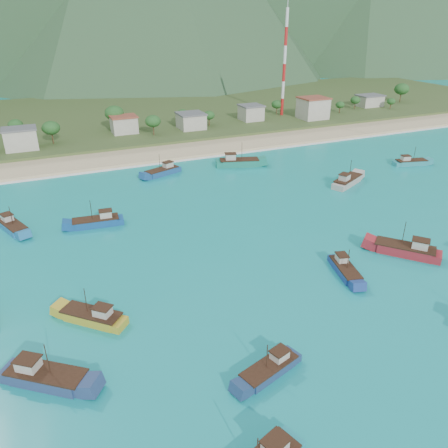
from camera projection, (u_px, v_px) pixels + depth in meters
name	position (u px, v px, depth m)	size (l,w,h in m)	color
ground	(260.00, 287.00, 70.10)	(600.00, 600.00, 0.00)	#0D8A97
beach	(140.00, 156.00, 135.27)	(400.00, 18.00, 1.20)	beige
land	(105.00, 118.00, 185.59)	(400.00, 110.00, 2.40)	#385123
surf_line	(148.00, 165.00, 127.43)	(400.00, 2.50, 0.08)	white
village	(164.00, 122.00, 157.34)	(212.68, 30.37, 7.88)	beige
vegetation	(104.00, 124.00, 150.68)	(275.86, 25.65, 9.05)	#235623
radio_tower	(284.00, 64.00, 174.39)	(1.20, 1.20, 40.48)	red
boat_0	(12.00, 227.00, 88.37)	(6.36, 10.25, 5.83)	#1E6AA1
boat_6	(410.00, 163.00, 126.69)	(10.30, 5.30, 5.84)	teal
boat_9	(238.00, 163.00, 125.77)	(13.01, 7.20, 7.37)	#167863
boat_10	(163.00, 172.00, 119.13)	(10.97, 6.60, 6.23)	navy
boat_12	(406.00, 250.00, 79.18)	(10.13, 11.02, 6.84)	maroon
boat_13	(97.00, 222.00, 90.21)	(10.71, 4.16, 6.17)	navy
boat_15	(93.00, 318.00, 61.93)	(9.12, 8.85, 5.80)	gold
boat_18	(45.00, 378.00, 51.56)	(10.40, 9.01, 6.31)	navy
boat_19	(345.00, 270.00, 73.57)	(4.86, 9.41, 5.33)	navy
boat_20	(270.00, 370.00, 52.99)	(9.14, 5.07, 5.18)	navy
boat_22	(347.00, 182.00, 112.02)	(11.61, 8.07, 6.69)	#A59E95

